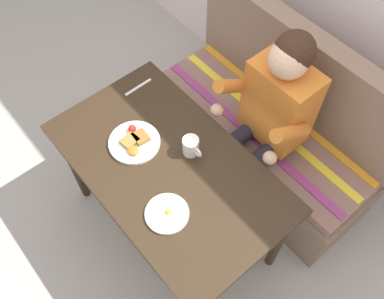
{
  "coord_description": "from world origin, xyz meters",
  "views": [
    {
      "loc": [
        0.85,
        -0.57,
        2.45
      ],
      "look_at": [
        0.0,
        0.15,
        0.72
      ],
      "focal_mm": 39.35,
      "sensor_mm": 36.0,
      "label": 1
    }
  ],
  "objects_px": {
    "person": "(269,112)",
    "fork": "(138,87)",
    "plate_eggs": "(167,213)",
    "coffee_mug": "(191,146)",
    "plate_breakfast": "(134,142)",
    "table": "(169,174)",
    "couch": "(268,130)"
  },
  "relations": [
    {
      "from": "couch",
      "to": "coffee_mug",
      "type": "xyz_separation_m",
      "value": [
        0.01,
        -0.63,
        0.45
      ]
    },
    {
      "from": "person",
      "to": "fork",
      "type": "relative_size",
      "value": 7.13
    },
    {
      "from": "couch",
      "to": "plate_eggs",
      "type": "relative_size",
      "value": 7.33
    },
    {
      "from": "person",
      "to": "coffee_mug",
      "type": "height_order",
      "value": "person"
    },
    {
      "from": "person",
      "to": "plate_breakfast",
      "type": "xyz_separation_m",
      "value": [
        -0.3,
        -0.63,
        0.0
      ]
    },
    {
      "from": "couch",
      "to": "plate_breakfast",
      "type": "height_order",
      "value": "couch"
    },
    {
      "from": "plate_eggs",
      "to": "coffee_mug",
      "type": "bearing_deg",
      "value": 121.92
    },
    {
      "from": "plate_eggs",
      "to": "coffee_mug",
      "type": "height_order",
      "value": "coffee_mug"
    },
    {
      "from": "plate_breakfast",
      "to": "fork",
      "type": "distance_m",
      "value": 0.36
    },
    {
      "from": "person",
      "to": "plate_breakfast",
      "type": "relative_size",
      "value": 4.78
    },
    {
      "from": "person",
      "to": "plate_eggs",
      "type": "relative_size",
      "value": 6.17
    },
    {
      "from": "table",
      "to": "coffee_mug",
      "type": "bearing_deg",
      "value": 84.67
    },
    {
      "from": "couch",
      "to": "coffee_mug",
      "type": "height_order",
      "value": "couch"
    },
    {
      "from": "person",
      "to": "coffee_mug",
      "type": "relative_size",
      "value": 10.27
    },
    {
      "from": "coffee_mug",
      "to": "plate_breakfast",
      "type": "bearing_deg",
      "value": -140.72
    },
    {
      "from": "table",
      "to": "couch",
      "type": "height_order",
      "value": "couch"
    },
    {
      "from": "plate_breakfast",
      "to": "plate_eggs",
      "type": "bearing_deg",
      "value": -15.86
    },
    {
      "from": "person",
      "to": "plate_breakfast",
      "type": "distance_m",
      "value": 0.7
    },
    {
      "from": "couch",
      "to": "person",
      "type": "bearing_deg",
      "value": -61.98
    },
    {
      "from": "table",
      "to": "plate_breakfast",
      "type": "xyz_separation_m",
      "value": [
        -0.21,
        -0.04,
        0.1
      ]
    },
    {
      "from": "person",
      "to": "plate_breakfast",
      "type": "height_order",
      "value": "person"
    },
    {
      "from": "table",
      "to": "plate_breakfast",
      "type": "relative_size",
      "value": 4.73
    },
    {
      "from": "fork",
      "to": "couch",
      "type": "bearing_deg",
      "value": 49.2
    },
    {
      "from": "plate_breakfast",
      "to": "fork",
      "type": "xyz_separation_m",
      "value": [
        -0.28,
        0.23,
        -0.01
      ]
    },
    {
      "from": "table",
      "to": "fork",
      "type": "xyz_separation_m",
      "value": [
        -0.48,
        0.18,
        0.08
      ]
    },
    {
      "from": "plate_breakfast",
      "to": "coffee_mug",
      "type": "height_order",
      "value": "coffee_mug"
    },
    {
      "from": "plate_breakfast",
      "to": "fork",
      "type": "relative_size",
      "value": 1.49
    },
    {
      "from": "fork",
      "to": "person",
      "type": "bearing_deg",
      "value": 34.17
    },
    {
      "from": "table",
      "to": "fork",
      "type": "bearing_deg",
      "value": 159.42
    },
    {
      "from": "couch",
      "to": "fork",
      "type": "relative_size",
      "value": 8.47
    },
    {
      "from": "fork",
      "to": "coffee_mug",
      "type": "bearing_deg",
      "value": -6.61
    },
    {
      "from": "person",
      "to": "fork",
      "type": "height_order",
      "value": "person"
    }
  ]
}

